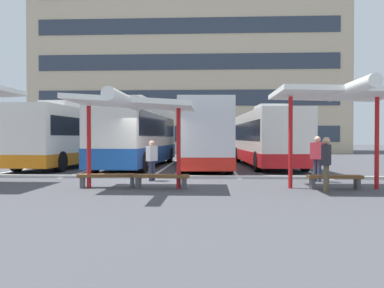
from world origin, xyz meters
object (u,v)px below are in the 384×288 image
object	(u,v)px
coach_bus_2	(202,135)
bench_1	(108,177)
coach_bus_0	(71,137)
bench_2	(161,178)
waiting_passenger_2	(317,155)
coach_bus_1	(139,136)
waiting_shelter_1	(132,105)
waiting_passenger_1	(152,158)
coach_bus_3	(266,139)
waiting_shelter_2	(336,95)
bench_3	(335,179)
waiting_passenger_0	(326,161)

from	to	relation	value
coach_bus_2	bench_1	bearing A→B (deg)	-107.49
bench_1	coach_bus_0	bearing A→B (deg)	115.80
coach_bus_2	bench_2	size ratio (longest dim) A/B	6.53
coach_bus_0	waiting_passenger_2	xyz separation A→B (m)	(12.08, -7.49, -0.70)
coach_bus_1	waiting_shelter_1	bearing A→B (deg)	-80.94
waiting_passenger_1	waiting_passenger_2	distance (m)	6.28
coach_bus_0	coach_bus_3	world-z (taller)	coach_bus_0
coach_bus_2	waiting_shelter_1	world-z (taller)	coach_bus_2
bench_1	waiting_passenger_1	distance (m)	2.47
waiting_shelter_1	bench_2	world-z (taller)	waiting_shelter_1
coach_bus_1	waiting_shelter_2	distance (m)	12.70
waiting_shelter_2	bench_1	bearing A→B (deg)	178.59
waiting_shelter_2	bench_3	distance (m)	2.68
coach_bus_2	bench_3	xyz separation A→B (m)	(4.48, -9.40, -1.46)
coach_bus_1	bench_2	bearing A→B (deg)	-75.49
bench_1	waiting_passenger_0	bearing A→B (deg)	-7.67
coach_bus_0	coach_bus_1	bearing A→B (deg)	-1.14
coach_bus_2	waiting_passenger_0	xyz separation A→B (m)	(3.96, -10.28, -0.83)
waiting_shelter_1	waiting_passenger_0	xyz separation A→B (m)	(6.01, -0.52, -1.75)
bench_3	waiting_passenger_2	distance (m)	2.25
coach_bus_3	waiting_passenger_2	world-z (taller)	coach_bus_3
waiting_passenger_1	bench_3	bearing A→B (deg)	-19.03
bench_1	waiting_shelter_2	distance (m)	7.89
coach_bus_0	waiting_shelter_2	xyz separation A→B (m)	(12.07, -9.78, 1.31)
coach_bus_2	waiting_passenger_2	size ratio (longest dim) A/B	7.15
coach_bus_0	waiting_shelter_2	world-z (taller)	coach_bus_0
waiting_shelter_1	coach_bus_3	bearing A→B (deg)	61.78
coach_bus_2	bench_1	xyz separation A→B (m)	(-2.94, -9.35, -1.46)
coach_bus_1	waiting_shelter_1	distance (m)	10.09
waiting_shelter_1	bench_2	distance (m)	2.57
coach_bus_1	bench_1	distance (m)	9.65
bench_3	coach_bus_3	bearing A→B (deg)	94.36
waiting_shelter_1	waiting_passenger_1	bearing A→B (deg)	83.96
waiting_shelter_1	waiting_passenger_1	world-z (taller)	waiting_shelter_1
coach_bus_2	waiting_shelter_2	xyz separation A→B (m)	(4.48, -9.53, 1.21)
bench_2	bench_3	distance (m)	5.63
waiting_passenger_0	waiting_passenger_2	xyz separation A→B (m)	(0.53, 3.04, 0.02)
waiting_shelter_1	bench_1	world-z (taller)	waiting_shelter_1
waiting_passenger_1	waiting_shelter_2	bearing A→B (deg)	-20.11
waiting_shelter_1	bench_1	bearing A→B (deg)	155.63
coach_bus_1	coach_bus_2	distance (m)	3.63
waiting_shelter_1	coach_bus_2	bearing A→B (deg)	78.16
coach_bus_1	coach_bus_3	bearing A→B (deg)	6.02
waiting_passenger_0	coach_bus_3	bearing A→B (deg)	91.37
coach_bus_2	bench_2	xyz separation A→B (m)	(-1.14, -9.43, -1.46)
coach_bus_2	coach_bus_3	distance (m)	3.82
bench_2	bench_3	xyz separation A→B (m)	(5.63, 0.03, -0.00)
coach_bus_1	bench_1	xyz separation A→B (m)	(0.68, -9.52, -1.43)
bench_3	waiting_passenger_0	world-z (taller)	waiting_passenger_0
coach_bus_3	waiting_passenger_0	distance (m)	11.24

